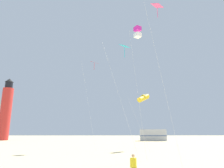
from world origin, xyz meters
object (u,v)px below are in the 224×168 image
at_px(kite_diamond_rainbow, 157,12).
at_px(kite_tube_gold, 143,98).
at_px(kite_box_magenta, 138,32).
at_px(lighthouse_distant, 6,110).
at_px(kite_flyer_standing, 134,164).
at_px(rv_van_silver, 153,135).
at_px(kite_diamond_cyan, 124,50).
at_px(kite_diamond_scarlet, 94,66).

bearing_deg(kite_diamond_rainbow, kite_tube_gold, 87.07).
height_order(kite_box_magenta, lighthouse_distant, lighthouse_distant).
bearing_deg(kite_flyer_standing, kite_box_magenta, -85.61).
bearing_deg(rv_van_silver, kite_diamond_cyan, -102.44).
xyz_separation_m(kite_diamond_scarlet, lighthouse_distant, (-25.82, 26.51, -3.97)).
relative_size(kite_box_magenta, rv_van_silver, 1.96).
height_order(kite_diamond_cyan, kite_box_magenta, kite_box_magenta).
bearing_deg(kite_flyer_standing, kite_diamond_scarlet, -59.29).
xyz_separation_m(kite_flyer_standing, rv_van_silver, (9.65, 39.46, 0.78)).
relative_size(kite_diamond_cyan, kite_tube_gold, 1.41).
bearing_deg(lighthouse_distant, kite_flyer_standing, -55.10).
distance_m(kite_flyer_standing, lighthouse_distant, 52.21).
bearing_deg(kite_box_magenta, kite_diamond_scarlet, 118.35).
height_order(kite_diamond_scarlet, kite_diamond_cyan, kite_diamond_scarlet).
height_order(kite_diamond_scarlet, rv_van_silver, kite_diamond_scarlet).
bearing_deg(kite_diamond_rainbow, kite_diamond_cyan, 135.71).
bearing_deg(rv_van_silver, kite_tube_gold, -101.01).
relative_size(kite_diamond_scarlet, rv_van_silver, 1.92).
bearing_deg(kite_tube_gold, kite_diamond_cyan, -109.50).
xyz_separation_m(kite_box_magenta, rv_van_silver, (8.20, 33.21, -10.88)).
xyz_separation_m(kite_diamond_rainbow, lighthouse_distant, (-32.41, 39.01, -4.92)).
bearing_deg(kite_flyer_standing, kite_diamond_cyan, -72.86).
bearing_deg(kite_flyer_standing, kite_diamond_rainbow, -112.37).
bearing_deg(kite_box_magenta, lighthouse_distant, 130.63).
relative_size(kite_tube_gold, kite_diamond_rainbow, 0.57).
relative_size(kite_diamond_scarlet, kite_box_magenta, 0.98).
bearing_deg(kite_diamond_cyan, lighthouse_distant, 129.22).
bearing_deg(kite_flyer_standing, lighthouse_distant, -37.70).
bearing_deg(kite_diamond_cyan, kite_diamond_scarlet, 111.20).
relative_size(kite_diamond_cyan, rv_van_silver, 1.67).
bearing_deg(kite_diamond_scarlet, kite_box_magenta, -61.65).
distance_m(kite_flyer_standing, kite_diamond_scarlet, 19.80).
bearing_deg(kite_diamond_rainbow, kite_box_magenta, 115.88).
height_order(kite_diamond_scarlet, kite_diamond_rainbow, kite_diamond_rainbow).
xyz_separation_m(kite_box_magenta, lighthouse_distant, (-31.03, 36.16, -4.43)).
xyz_separation_m(kite_diamond_scarlet, kite_box_magenta, (5.21, -9.65, 0.46)).
height_order(kite_flyer_standing, kite_box_magenta, kite_box_magenta).
distance_m(kite_box_magenta, rv_van_silver, 35.90).
bearing_deg(kite_flyer_standing, kite_tube_gold, -84.94).
distance_m(kite_tube_gold, lighthouse_distant, 42.41).
xyz_separation_m(kite_flyer_standing, kite_diamond_scarlet, (-3.76, 15.90, 11.20)).
distance_m(kite_diamond_scarlet, kite_tube_gold, 8.65).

